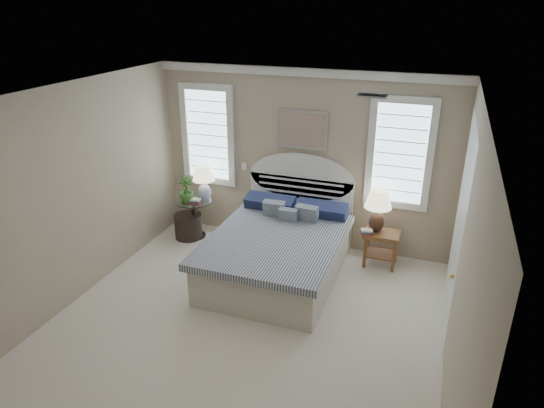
% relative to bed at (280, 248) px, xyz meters
% --- Properties ---
extents(floor, '(4.50, 5.00, 0.01)m').
position_rel_bed_xyz_m(floor, '(0.00, -1.46, -0.39)').
color(floor, silver).
rests_on(floor, ground).
extents(ceiling, '(4.50, 5.00, 0.01)m').
position_rel_bed_xyz_m(ceiling, '(0.00, -1.46, 2.31)').
color(ceiling, silver).
rests_on(ceiling, wall_back).
extents(wall_back, '(4.50, 0.02, 2.70)m').
position_rel_bed_xyz_m(wall_back, '(0.00, 1.04, 0.96)').
color(wall_back, tan).
rests_on(wall_back, floor).
extents(wall_left, '(0.02, 5.00, 2.70)m').
position_rel_bed_xyz_m(wall_left, '(-2.25, -1.46, 0.96)').
color(wall_left, tan).
rests_on(wall_left, floor).
extents(wall_right, '(0.02, 5.00, 2.70)m').
position_rel_bed_xyz_m(wall_right, '(2.25, -1.46, 0.96)').
color(wall_right, tan).
rests_on(wall_right, floor).
extents(crown_molding, '(4.50, 0.08, 0.12)m').
position_rel_bed_xyz_m(crown_molding, '(0.00, 1.00, 2.25)').
color(crown_molding, white).
rests_on(crown_molding, wall_back).
extents(hvac_vent, '(0.30, 0.20, 0.02)m').
position_rel_bed_xyz_m(hvac_vent, '(1.20, -0.66, 2.29)').
color(hvac_vent, '#B2B2B2').
rests_on(hvac_vent, ceiling).
extents(switch_plate, '(0.08, 0.01, 0.12)m').
position_rel_bed_xyz_m(switch_plate, '(-0.95, 1.03, 0.76)').
color(switch_plate, white).
rests_on(switch_plate, wall_back).
extents(window_left, '(0.90, 0.06, 1.60)m').
position_rel_bed_xyz_m(window_left, '(-1.55, 1.02, 1.21)').
color(window_left, silver).
rests_on(window_left, wall_back).
extents(window_right, '(0.90, 0.06, 1.60)m').
position_rel_bed_xyz_m(window_right, '(1.40, 1.02, 1.21)').
color(window_right, silver).
rests_on(window_right, wall_back).
extents(painting, '(0.74, 0.04, 0.58)m').
position_rel_bed_xyz_m(painting, '(0.00, 1.00, 1.43)').
color(painting, silver).
rests_on(painting, wall_back).
extents(closet_door, '(0.02, 1.80, 2.40)m').
position_rel_bed_xyz_m(closet_door, '(2.23, -0.26, 0.81)').
color(closet_door, white).
rests_on(closet_door, floor).
extents(bed, '(1.72, 2.28, 1.47)m').
position_rel_bed_xyz_m(bed, '(0.00, 0.00, 0.00)').
color(bed, beige).
rests_on(bed, floor).
extents(side_table_left, '(0.56, 0.56, 0.63)m').
position_rel_bed_xyz_m(side_table_left, '(-1.65, 0.59, 0.00)').
color(side_table_left, black).
rests_on(side_table_left, floor).
extents(nightstand_right, '(0.50, 0.40, 0.53)m').
position_rel_bed_xyz_m(nightstand_right, '(1.30, 0.69, 0.00)').
color(nightstand_right, brown).
rests_on(nightstand_right, floor).
extents(floor_pot, '(0.49, 0.49, 0.40)m').
position_rel_bed_xyz_m(floor_pot, '(-1.74, 0.53, -0.19)').
color(floor_pot, black).
rests_on(floor_pot, floor).
extents(lamp_left, '(0.39, 0.39, 0.57)m').
position_rel_bed_xyz_m(lamp_left, '(-1.50, 0.70, 0.59)').
color(lamp_left, silver).
rests_on(lamp_left, side_table_left).
extents(lamp_right, '(0.49, 0.49, 0.63)m').
position_rel_bed_xyz_m(lamp_right, '(1.20, 0.71, 0.53)').
color(lamp_right, black).
rests_on(lamp_right, nightstand_right).
extents(potted_plant, '(0.28, 0.28, 0.42)m').
position_rel_bed_xyz_m(potted_plant, '(-1.71, 0.49, 0.46)').
color(potted_plant, '#38732E').
rests_on(potted_plant, side_table_left).
extents(books_left, '(0.19, 0.14, 0.08)m').
position_rel_bed_xyz_m(books_left, '(-1.57, 0.50, 0.28)').
color(books_left, maroon).
rests_on(books_left, side_table_left).
extents(books_right, '(0.20, 0.17, 0.07)m').
position_rel_bed_xyz_m(books_right, '(1.10, 0.55, 0.18)').
color(books_right, maroon).
rests_on(books_right, nightstand_right).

